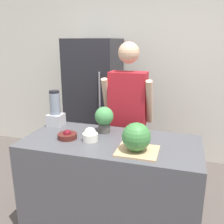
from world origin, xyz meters
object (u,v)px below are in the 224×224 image
object	(u,v)px
watermelon	(136,137)
bowl_cream	(90,135)
person	(128,119)
bowl_cherries	(67,135)
potted_plant	(104,118)
refrigerator	(95,102)
blender	(55,111)

from	to	relation	value
watermelon	bowl_cream	distance (m)	0.45
person	bowl_cherries	bearing A→B (deg)	-119.02
watermelon	potted_plant	xyz separation A→B (m)	(-0.38, 0.34, 0.01)
refrigerator	watermelon	world-z (taller)	refrigerator
refrigerator	bowl_cherries	size ratio (longest dim) A/B	10.18
person	bowl_cherries	size ratio (longest dim) A/B	9.98
blender	potted_plant	xyz separation A→B (m)	(0.54, -0.05, -0.01)
watermelon	bowl_cherries	distance (m)	0.66
refrigerator	bowl_cherries	bearing A→B (deg)	-79.71
watermelon	bowl_cream	size ratio (longest dim) A/B	1.69
person	watermelon	world-z (taller)	person
bowl_cream	blender	distance (m)	0.57
person	blender	size ratio (longest dim) A/B	4.70
person	bowl_cream	distance (m)	0.72
bowl_cream	blender	xyz separation A→B (m)	(-0.49, 0.28, 0.10)
watermelon	blender	size ratio (longest dim) A/B	0.62
bowl_cherries	potted_plant	xyz separation A→B (m)	(0.27, 0.24, 0.11)
bowl_cherries	potted_plant	size ratio (longest dim) A/B	0.69
bowl_cherries	bowl_cream	world-z (taller)	bowl_cream
bowl_cherries	bowl_cream	size ratio (longest dim) A/B	1.30
bowl_cherries	blender	xyz separation A→B (m)	(-0.27, 0.29, 0.12)
watermelon	bowl_cream	xyz separation A→B (m)	(-0.43, 0.11, -0.07)
refrigerator	bowl_cream	size ratio (longest dim) A/B	13.19
person	watermelon	distance (m)	0.85
potted_plant	person	bearing A→B (deg)	75.06
bowl_cream	potted_plant	xyz separation A→B (m)	(0.05, 0.23, 0.09)
blender	potted_plant	world-z (taller)	blender
refrigerator	person	size ratio (longest dim) A/B	1.02
refrigerator	blender	distance (m)	1.09
person	bowl_cherries	world-z (taller)	person
person	bowl_cherries	distance (m)	0.81
refrigerator	watermelon	distance (m)	1.72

